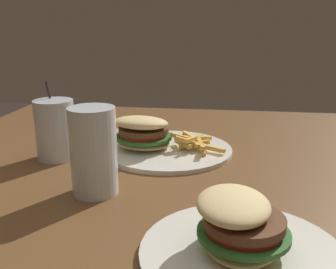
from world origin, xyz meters
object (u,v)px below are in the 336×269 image
beer_glass (94,154)px  meal_plate_far (241,237)px  juice_glass (55,132)px  meal_plate_near (156,140)px  spoon (122,132)px

beer_glass → meal_plate_far: size_ratio=0.58×
beer_glass → juice_glass: 0.22m
meal_plate_near → beer_glass: bearing=73.9°
meal_plate_near → meal_plate_far: 0.45m
meal_plate_near → beer_glass: (0.07, 0.24, 0.04)m
juice_glass → meal_plate_far: size_ratio=0.62×
meal_plate_near → spoon: bearing=-48.9°
juice_glass → spoon: bearing=-115.1°
meal_plate_near → meal_plate_far: bearing=114.2°
meal_plate_near → beer_glass: beer_glass is taller
spoon → juice_glass: bearing=20.6°
meal_plate_near → juice_glass: size_ratio=1.77×
beer_glass → meal_plate_far: bearing=146.4°
beer_glass → juice_glass: juice_glass is taller
juice_glass → beer_glass: bearing=130.9°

